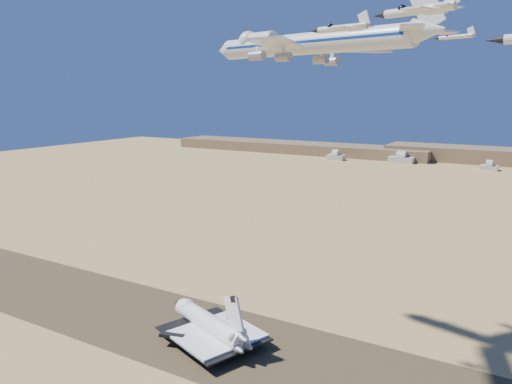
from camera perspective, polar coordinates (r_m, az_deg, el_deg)
The scene contains 12 objects.
ground at distance 184.00m, azimuth -4.66°, elevation -16.44°, with size 1200.00×1200.00×0.00m, color tan.
runway at distance 183.99m, azimuth -4.66°, elevation -16.43°, with size 600.00×50.00×0.06m, color #4A3B25.
hangars at distance 636.43m, azimuth 15.79°, elevation 3.61°, with size 200.50×29.50×30.00m.
shuttle at distance 180.81m, azimuth -5.39°, elevation -14.90°, with size 44.78×36.63×21.78m.
carrier_747 at distance 162.53m, azimuth 5.28°, elevation 16.49°, with size 83.74×63.12×20.83m.
crew_a at distance 173.14m, azimuth -5.32°, elevation -17.98°, with size 0.67×0.44×1.83m, color orange.
crew_b at distance 173.12m, azimuth -4.51°, elevation -18.00°, with size 0.83×0.48×1.70m, color orange.
crew_c at distance 172.38m, azimuth -4.04°, elevation -18.09°, with size 1.12×0.58×1.92m, color orange.
chase_jet_a at distance 106.29m, azimuth 9.67°, elevation 18.00°, with size 14.13×8.05×3.56m.
chase_jet_b at distance 89.43m, azimuth 17.91°, elevation 19.18°, with size 15.31×8.96×3.91m.
chase_jet_e at distance 199.15m, azimuth 15.56°, elevation 16.15°, with size 14.74×8.74×3.80m.
chase_jet_f at distance 208.30m, azimuth 21.79°, elevation 16.15°, with size 16.19×9.47×4.13m.
Camera 1 is at (94.57, -132.61, 85.60)m, focal length 35.00 mm.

